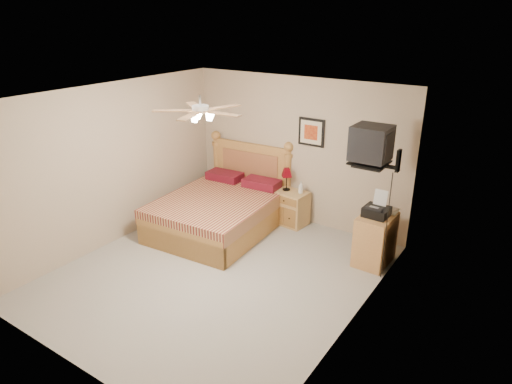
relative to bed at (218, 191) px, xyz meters
The scene contains 17 objects.
floor 1.56m from the bed, 53.10° to the right, with size 4.50×4.50×0.00m, color gray.
ceiling 2.28m from the bed, 53.10° to the right, with size 4.00×4.50×0.04m, color white.
wall_back 1.51m from the bed, 53.34° to the left, with size 4.00×0.04×2.50m, color tan.
wall_front 3.52m from the bed, 75.99° to the right, with size 4.00×0.04×2.50m, color tan.
wall_left 1.70m from the bed, 135.98° to the right, with size 0.04×4.50×2.50m, color tan.
wall_right 3.10m from the bed, 21.52° to the right, with size 0.04×4.50×2.50m, color tan.
bed is the anchor object (origin of this frame).
nightstand 1.32m from the bed, 44.64° to the left, with size 0.55×0.41×0.59m, color #AE824B.
table_lamp 1.21m from the bed, 49.94° to the left, with size 0.21×0.21×0.40m, color #5C020C, non-canonical shape.
lotion_bottle 1.40m from the bed, 41.51° to the left, with size 0.08×0.08×0.21m, color white.
framed_picture 1.82m from the bed, 44.98° to the left, with size 0.46×0.04×0.46m, color black.
dresser 2.62m from the bed, ahead, with size 0.44×0.64×0.75m, color #A96D3D.
fax_machine 2.59m from the bed, ahead, with size 0.34×0.36×0.36m, color black, non-canonical shape.
magazine_lower 2.66m from the bed, 14.16° to the left, with size 0.20×0.27×0.03m, color #B6AC94.
magazine_upper 2.65m from the bed, 14.19° to the left, with size 0.18×0.25×0.02m, color gray.
wall_tv 2.83m from the bed, ahead, with size 0.56×0.46×0.58m, color black, non-canonical shape.
ceiling_fan 2.28m from the bed, 57.50° to the right, with size 1.14×1.14×0.28m, color white, non-canonical shape.
Camera 1 is at (3.56, -4.34, 3.47)m, focal length 32.00 mm.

